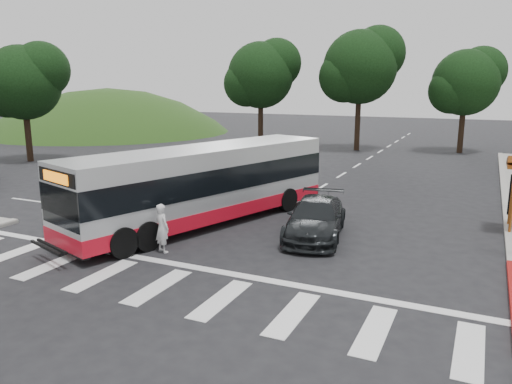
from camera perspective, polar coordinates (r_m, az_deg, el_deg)
The scene contains 12 objects.
ground at distance 18.37m, azimuth -1.96°, elevation -5.21°, with size 140.00×140.00×0.00m, color black.
curb_east at distance 24.27m, azimuth 26.72°, elevation -2.02°, with size 0.30×40.00×0.15m, color #9E9991.
hillside_nw at distance 60.88m, azimuth -16.36°, elevation 6.62°, with size 44.00×44.00×10.00m, color #213F14.
crosswalk_ladder at distance 14.36m, azimuth -11.15°, elevation -10.56°, with size 18.00×2.60×0.01m, color silver.
tree_north_a at distance 42.86m, azimuth 11.93°, elevation 13.93°, with size 6.60×6.15×10.17m.
tree_north_b at distance 43.72m, azimuth 22.93°, elevation 11.55°, with size 5.72×5.33×8.43m.
tree_north_c at distance 43.52m, azimuth 0.67°, elevation 13.33°, with size 6.16×5.74×9.30m.
tree_west_a at distance 39.39m, azimuth -24.95°, elevation 11.40°, with size 5.72×5.33×8.43m.
transit_bus at distance 19.98m, azimuth -6.03°, elevation 0.71°, with size 2.57×11.87×3.07m, color #B5B8BA, non-canonical shape.
pedestrian at distance 16.88m, azimuth -10.69°, elevation -4.07°, with size 0.61×0.40×1.66m, color white.
dark_sedan at distance 18.42m, azimuth 6.83°, elevation -2.99°, with size 1.95×4.79×1.39m, color black.
west_car_white at distance 29.45m, azimuth -18.25°, elevation 2.26°, with size 1.65×4.10×1.40m, color white.
Camera 1 is at (7.93, -15.62, 5.54)m, focal length 35.00 mm.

